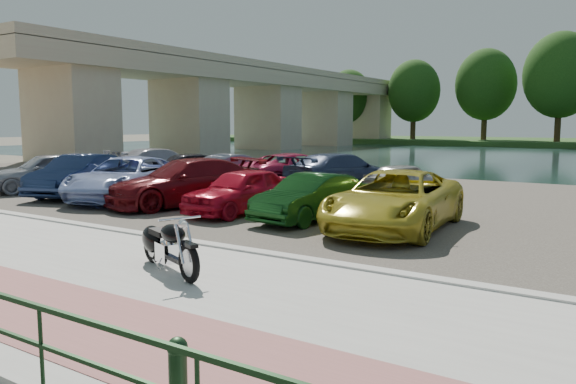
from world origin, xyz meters
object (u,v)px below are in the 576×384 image
at_px(car_0, 48,172).
at_px(car_2, 127,178).
at_px(car_1, 80,175).
at_px(motorcycle, 165,244).

height_order(car_0, car_2, car_0).
relative_size(car_0, car_1, 0.98).
bearing_deg(car_2, motorcycle, -55.90).
xyz_separation_m(car_1, car_2, (2.35, 0.19, -0.01)).
bearing_deg(car_0, car_1, 15.52).
bearing_deg(motorcycle, car_2, 165.04).
relative_size(motorcycle, car_2, 0.41).
relative_size(car_1, car_2, 0.85).
distance_m(motorcycle, car_0, 14.32).
height_order(motorcycle, car_2, car_2).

